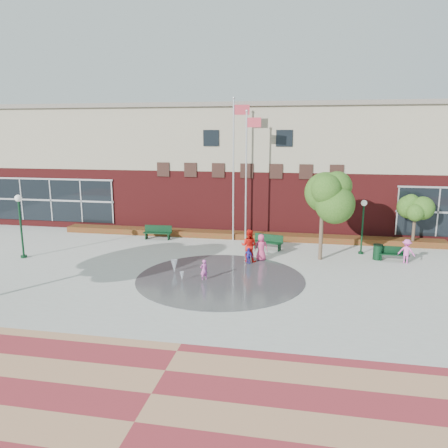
% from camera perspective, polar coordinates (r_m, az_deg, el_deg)
% --- Properties ---
extents(ground, '(120.00, 120.00, 0.00)m').
position_cam_1_polar(ground, '(19.25, -2.24, -10.04)').
color(ground, '#666056').
rests_on(ground, ground).
extents(plaza_concrete, '(46.00, 18.00, 0.01)m').
position_cam_1_polar(plaza_concrete, '(22.93, 0.00, -6.36)').
color(plaza_concrete, '#A8A8A0').
rests_on(plaza_concrete, ground).
extents(paver_band, '(46.00, 6.00, 0.01)m').
position_cam_1_polar(paver_band, '(13.27, -9.47, -21.07)').
color(paver_band, maroon).
rests_on(paver_band, ground).
extents(splash_pad, '(8.40, 8.40, 0.01)m').
position_cam_1_polar(splash_pad, '(22.00, -0.49, -7.16)').
color(splash_pad, '#383A3D').
rests_on(splash_pad, ground).
extents(library_building, '(44.40, 10.40, 9.20)m').
position_cam_1_polar(library_building, '(35.20, 4.10, 7.73)').
color(library_building, '#551415').
rests_on(library_building, ground).
extents(flower_bed, '(26.00, 1.20, 0.40)m').
position_cam_1_polar(flower_bed, '(30.15, 2.68, -1.91)').
color(flower_bed, maroon).
rests_on(flower_bed, ground).
extents(flagpole_left, '(1.11, 0.18, 9.41)m').
position_cam_1_polar(flagpole_left, '(28.74, 1.35, 8.01)').
color(flagpole_left, silver).
rests_on(flagpole_left, ground).
extents(flagpole_right, '(1.03, 0.36, 8.57)m').
position_cam_1_polar(flagpole_right, '(28.17, 3.00, 7.00)').
color(flagpole_right, silver).
rests_on(flagpole_right, ground).
extents(lamp_left, '(0.39, 0.39, 3.72)m').
position_cam_1_polar(lamp_left, '(27.58, -25.07, 0.58)').
color(lamp_left, black).
rests_on(lamp_left, ground).
extents(lamp_right, '(0.35, 0.35, 3.28)m').
position_cam_1_polar(lamp_right, '(27.13, 17.68, 0.39)').
color(lamp_right, black).
rests_on(lamp_right, ground).
extents(bench_left, '(1.92, 0.63, 0.95)m').
position_cam_1_polar(bench_left, '(30.14, -8.66, -1.44)').
color(bench_left, black).
rests_on(bench_left, ground).
extents(bench_mid, '(1.94, 0.97, 0.94)m').
position_cam_1_polar(bench_mid, '(27.39, 5.73, -2.72)').
color(bench_mid, black).
rests_on(bench_mid, ground).
extents(bench_right, '(1.66, 0.53, 0.83)m').
position_cam_1_polar(bench_right, '(26.66, 21.24, -3.98)').
color(bench_right, black).
rests_on(bench_right, ground).
extents(trash_can, '(0.55, 0.55, 0.91)m').
position_cam_1_polar(trash_can, '(26.56, 19.43, -3.47)').
color(trash_can, black).
rests_on(trash_can, ground).
extents(tree_mid, '(3.14, 3.14, 5.30)m').
position_cam_1_polar(tree_mid, '(24.99, 12.81, 3.94)').
color(tree_mid, '#463427').
rests_on(tree_mid, ground).
extents(tree_small_right, '(2.00, 2.00, 3.42)m').
position_cam_1_polar(tree_small_right, '(29.83, 23.75, 1.84)').
color(tree_small_right, '#463427').
rests_on(tree_small_right, ground).
extents(water_jet_a, '(0.35, 0.35, 0.67)m').
position_cam_1_polar(water_jet_a, '(23.02, -6.49, -6.37)').
color(water_jet_a, white).
rests_on(water_jet_a, ground).
extents(water_jet_b, '(0.20, 0.20, 0.46)m').
position_cam_1_polar(water_jet_b, '(21.74, -5.51, -7.46)').
color(water_jet_b, white).
rests_on(water_jet_b, ground).
extents(child_splash, '(0.46, 0.45, 1.07)m').
position_cam_1_polar(child_splash, '(21.63, -2.64, -6.03)').
color(child_splash, '#C24DA3').
rests_on(child_splash, ground).
extents(adult_red, '(1.00, 0.82, 1.88)m').
position_cam_1_polar(adult_red, '(24.58, 3.27, -2.85)').
color(adult_red, red).
rests_on(adult_red, ground).
extents(adult_pink, '(0.80, 0.57, 1.54)m').
position_cam_1_polar(adult_pink, '(24.92, 4.87, -3.06)').
color(adult_pink, '#DB3D72').
rests_on(adult_pink, ground).
extents(child_blue, '(0.59, 0.47, 0.94)m').
position_cam_1_polar(child_blue, '(24.25, 3.23, -4.20)').
color(child_blue, '#2D2CAA').
rests_on(child_blue, ground).
extents(person_bench, '(1.01, 0.78, 1.38)m').
position_cam_1_polar(person_bench, '(26.35, 22.73, -3.33)').
color(person_bench, '#E253B7').
rests_on(person_bench, ground).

